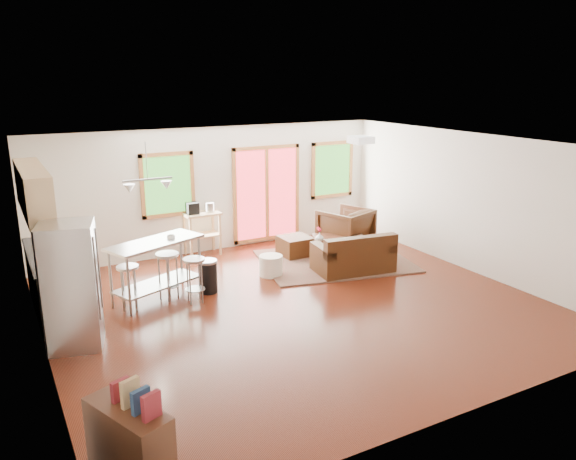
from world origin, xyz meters
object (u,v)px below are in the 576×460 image
refrigerator (72,286)px  island (156,259)px  armchair (345,227)px  ottoman (295,246)px  kitchen_cart (201,219)px  rug (335,261)px  coffee_table (339,240)px  loveseat (354,257)px

refrigerator → island: (1.46, 1.11, -0.18)m
armchair → ottoman: 1.22m
island → kitchen_cart: (1.48, 1.92, 0.08)m
rug → armchair: size_ratio=2.95×
coffee_table → loveseat: bearing=-107.2°
loveseat → armchair: armchair is taller
loveseat → armchair: 1.51m
refrigerator → kitchen_cart: (2.94, 3.03, -0.10)m
loveseat → coffee_table: (0.29, 0.93, 0.06)m
coffee_table → island: island is taller
coffee_table → kitchen_cart: bearing=148.6°
ottoman → island: 3.31m
ottoman → coffee_table: bearing=-31.9°
coffee_table → kitchen_cart: size_ratio=1.08×
refrigerator → kitchen_cart: bearing=60.3°
rug → ottoman: (-0.51, 0.72, 0.19)m
refrigerator → kitchen_cart: size_ratio=1.55×
coffee_table → rug: bearing=-137.1°
armchair → refrigerator: refrigerator is taller
rug → loveseat: loveseat is taller
rug → refrigerator: (-5.10, -1.31, 0.86)m
ottoman → refrigerator: refrigerator is taller
island → coffee_table: bearing=6.4°
ottoman → refrigerator: (-4.60, -2.03, 0.67)m
loveseat → kitchen_cart: bearing=139.6°
refrigerator → loveseat: bearing=21.4°
rug → ottoman: ottoman is taller
rug → island: size_ratio=1.68×
rug → kitchen_cart: (-2.17, 1.72, 0.75)m
armchair → refrigerator: bearing=-0.6°
loveseat → refrigerator: 5.15m
rug → island: 3.71m
armchair → refrigerator: (-5.78, -1.95, 0.39)m
loveseat → coffee_table: loveseat is taller
loveseat → island: size_ratio=0.90×
island → kitchen_cart: bearing=52.5°
rug → kitchen_cart: size_ratio=2.55×
rug → armchair: (0.68, 0.64, 0.47)m
refrigerator → ottoman: bearing=38.2°
island → refrigerator: bearing=-142.8°
ottoman → refrigerator: size_ratio=0.35×
rug → refrigerator: size_ratio=1.64×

